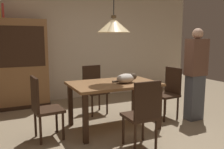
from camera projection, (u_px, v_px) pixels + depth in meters
ground at (132, 135)px, 3.56m from camera, size 10.00×10.00×0.00m
back_wall at (78, 39)px, 5.71m from camera, size 6.40×0.10×2.90m
dining_table at (114, 89)px, 3.81m from camera, size 1.40×0.90×0.75m
chair_far_back at (94, 87)px, 4.61m from camera, size 0.44×0.44×0.93m
chair_right_side at (169, 90)px, 4.31m from camera, size 0.43×0.43×0.93m
chair_near_front at (143, 112)px, 3.04m from camera, size 0.40×0.40×0.93m
chair_left_side at (43, 105)px, 3.34m from camera, size 0.43×0.43×0.93m
cat_sleeping at (126, 78)px, 3.75m from camera, size 0.40×0.30×0.16m
pendant_lamp at (114, 25)px, 3.65m from camera, size 0.52×0.52×1.30m
hutch_bookcase at (20, 66)px, 4.91m from camera, size 1.12×0.45×1.85m
book_yellow_short at (0, 14)px, 4.62m from camera, size 0.04×0.20×0.18m
book_red_tall at (3, 11)px, 4.64m from camera, size 0.04×0.22×0.28m
person_standing at (196, 75)px, 4.15m from camera, size 0.36×0.22×1.63m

